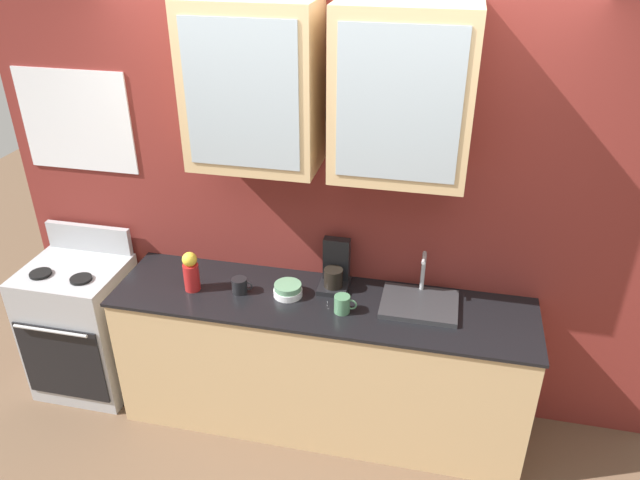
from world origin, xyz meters
TOP-DOWN VIEW (x-y plane):
  - ground_plane at (0.00, 0.00)m, footprint 10.00×10.00m
  - back_wall_unit at (-0.01, 0.28)m, footprint 3.96×0.47m
  - counter at (0.00, 0.00)m, footprint 2.41×0.60m
  - stove_range at (-1.58, -0.00)m, footprint 0.60×0.57m
  - sink_faucet at (0.55, 0.07)m, footprint 0.42×0.33m
  - bowl_stack at (-0.20, 0.02)m, footprint 0.17×0.17m
  - vase at (-0.75, -0.04)m, footprint 0.09×0.09m
  - cup_near_sink at (0.14, -0.08)m, footprint 0.13×0.09m
  - cup_near_bowls at (-0.48, -0.01)m, footprint 0.12×0.09m
  - coffee_maker at (0.05, 0.18)m, footprint 0.17×0.20m

SIDE VIEW (x-z plane):
  - ground_plane at x=0.00m, z-range 0.00..0.00m
  - counter at x=0.00m, z-range 0.00..0.90m
  - stove_range at x=-1.58m, z-range -0.08..0.99m
  - sink_faucet at x=0.55m, z-range 0.78..1.06m
  - bowl_stack at x=-0.20m, z-range 0.89..0.97m
  - cup_near_bowls at x=-0.48m, z-range 0.89..0.98m
  - cup_near_sink at x=0.14m, z-range 0.89..1.00m
  - coffee_maker at x=0.05m, z-range 0.86..1.15m
  - vase at x=-0.75m, z-range 0.89..1.14m
  - back_wall_unit at x=-0.01m, z-range 0.17..3.05m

